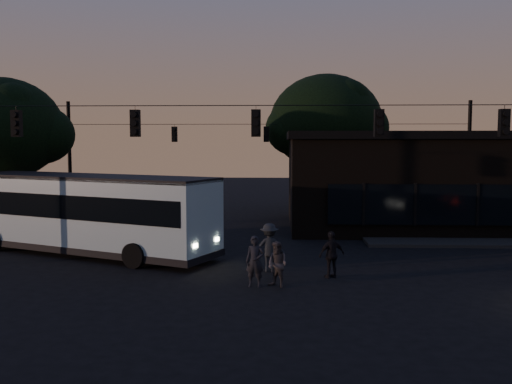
{
  "coord_description": "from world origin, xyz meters",
  "views": [
    {
      "loc": [
        0.88,
        -17.12,
        4.87
      ],
      "look_at": [
        0.0,
        4.0,
        3.0
      ],
      "focal_mm": 40.0,
      "sensor_mm": 36.0,
      "label": 1
    }
  ],
  "objects_px": {
    "pedestrian_a": "(255,261)",
    "pedestrian_c": "(332,255)",
    "building": "(421,179)",
    "pedestrian_d": "(269,248)",
    "pedestrian_b": "(277,264)",
    "bus": "(86,210)"
  },
  "relations": [
    {
      "from": "pedestrian_a",
      "to": "pedestrian_c",
      "type": "height_order",
      "value": "pedestrian_a"
    },
    {
      "from": "building",
      "to": "pedestrian_c",
      "type": "height_order",
      "value": "building"
    },
    {
      "from": "pedestrian_d",
      "to": "pedestrian_b",
      "type": "bearing_deg",
      "value": 94.33
    },
    {
      "from": "pedestrian_b",
      "to": "pedestrian_c",
      "type": "relative_size",
      "value": 0.91
    },
    {
      "from": "pedestrian_a",
      "to": "pedestrian_c",
      "type": "xyz_separation_m",
      "value": [
        2.69,
        1.35,
        -0.02
      ]
    },
    {
      "from": "bus",
      "to": "pedestrian_b",
      "type": "bearing_deg",
      "value": -8.76
    },
    {
      "from": "bus",
      "to": "pedestrian_b",
      "type": "distance_m",
      "value": 9.92
    },
    {
      "from": "building",
      "to": "pedestrian_a",
      "type": "height_order",
      "value": "building"
    },
    {
      "from": "pedestrian_b",
      "to": "pedestrian_d",
      "type": "bearing_deg",
      "value": 136.31
    },
    {
      "from": "pedestrian_a",
      "to": "pedestrian_c",
      "type": "relative_size",
      "value": 1.02
    },
    {
      "from": "building",
      "to": "bus",
      "type": "xyz_separation_m",
      "value": [
        -16.48,
        -8.96,
        -0.78
      ]
    },
    {
      "from": "bus",
      "to": "pedestrian_b",
      "type": "xyz_separation_m",
      "value": [
        8.29,
        -5.33,
        -1.16
      ]
    },
    {
      "from": "pedestrian_b",
      "to": "pedestrian_a",
      "type": "bearing_deg",
      "value": -142.73
    },
    {
      "from": "pedestrian_b",
      "to": "bus",
      "type": "bearing_deg",
      "value": -174.25
    },
    {
      "from": "pedestrian_b",
      "to": "pedestrian_c",
      "type": "bearing_deg",
      "value": 73.66
    },
    {
      "from": "pedestrian_a",
      "to": "pedestrian_d",
      "type": "relative_size",
      "value": 0.94
    },
    {
      "from": "bus",
      "to": "pedestrian_d",
      "type": "relative_size",
      "value": 6.72
    },
    {
      "from": "pedestrian_b",
      "to": "pedestrian_d",
      "type": "relative_size",
      "value": 0.84
    },
    {
      "from": "pedestrian_c",
      "to": "pedestrian_b",
      "type": "bearing_deg",
      "value": 10.87
    },
    {
      "from": "building",
      "to": "pedestrian_c",
      "type": "xyz_separation_m",
      "value": [
        -6.25,
        -12.93,
        -1.86
      ]
    },
    {
      "from": "pedestrian_c",
      "to": "pedestrian_a",
      "type": "bearing_deg",
      "value": 2.3
    },
    {
      "from": "building",
      "to": "pedestrian_a",
      "type": "bearing_deg",
      "value": -122.05
    }
  ]
}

